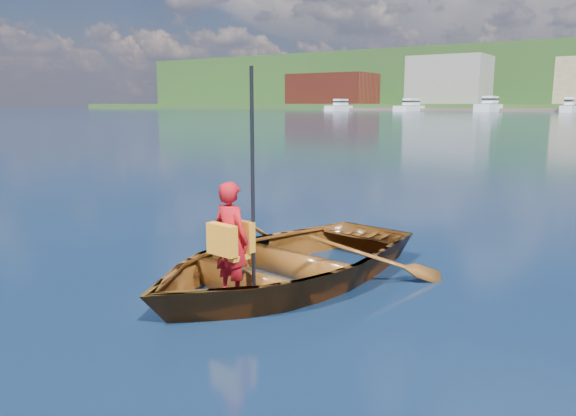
{
  "coord_description": "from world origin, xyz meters",
  "views": [
    {
      "loc": [
        4.56,
        -5.45,
        1.97
      ],
      "look_at": [
        1.25,
        -0.44,
        0.85
      ],
      "focal_mm": 35.0,
      "sensor_mm": 36.0,
      "label": 1
    }
  ],
  "objects": [
    {
      "name": "child_paddler",
      "position": [
        1.2,
        -1.35,
        0.68
      ],
      "size": [
        0.45,
        0.38,
        2.21
      ],
      "color": "red",
      "rests_on": "ground"
    },
    {
      "name": "rowboat",
      "position": [
        1.18,
        -0.44,
        0.24
      ],
      "size": [
        3.2,
        4.1,
        0.78
      ],
      "color": "brown",
      "rests_on": "ground"
    },
    {
      "name": "ground",
      "position": [
        0.0,
        0.0,
        0.0
      ],
      "size": [
        600.0,
        600.0,
        0.0
      ],
      "color": "#112048",
      "rests_on": "ground"
    }
  ]
}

